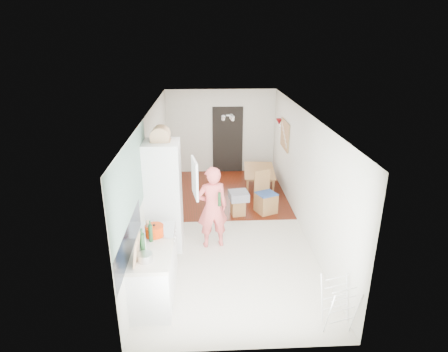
{
  "coord_description": "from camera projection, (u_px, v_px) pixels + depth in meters",
  "views": [
    {
      "loc": [
        -0.45,
        -7.35,
        3.96
      ],
      "look_at": [
        -0.07,
        0.2,
        1.09
      ],
      "focal_mm": 30.0,
      "sensor_mm": 36.0,
      "label": 1
    }
  ],
  "objects": [
    {
      "name": "bottle_b",
      "position": [
        151.0,
        233.0,
        5.82
      ],
      "size": [
        0.07,
        0.07,
        0.29
      ],
      "primitive_type": "cylinder",
      "rotation": [
        0.0,
        0.0,
        -0.03
      ],
      "color": "#183B1C",
      "rests_on": "worktop"
    },
    {
      "name": "wall_sconce",
      "position": [
        279.0,
        122.0,
        10.12
      ],
      "size": [
        0.18,
        0.18,
        0.16
      ],
      "primitive_type": "cone",
      "color": "maroon",
      "rests_on": "room_shell"
    },
    {
      "name": "stool",
      "position": [
        238.0,
        207.0,
        8.7
      ],
      "size": [
        0.34,
        0.34,
        0.4
      ],
      "primitive_type": null,
      "rotation": [
        0.0,
        0.0,
        0.14
      ],
      "color": "olive",
      "rests_on": "floor"
    },
    {
      "name": "held_bottle",
      "position": [
        219.0,
        199.0,
        6.95
      ],
      "size": [
        0.06,
        0.06,
        0.27
      ],
      "primitive_type": "cylinder",
      "color": "#183B1C",
      "rests_on": "person"
    },
    {
      "name": "bottle_c",
      "position": [
        143.0,
        245.0,
        5.53
      ],
      "size": [
        0.11,
        0.11,
        0.24
      ],
      "primitive_type": "cylinder",
      "rotation": [
        0.0,
        0.0,
        -0.18
      ],
      "color": "silver",
      "rests_on": "worktop"
    },
    {
      "name": "room_shell",
      "position": [
        228.0,
        172.0,
        7.84
      ],
      "size": [
        3.2,
        7.0,
        2.5
      ],
      "primitive_type": null,
      "color": "silver",
      "rests_on": "ground"
    },
    {
      "name": "doorway_recess",
      "position": [
        228.0,
        140.0,
        11.19
      ],
      "size": [
        0.9,
        0.04,
        2.0
      ],
      "primitive_type": "cube",
      "color": "black",
      "rests_on": "room_shell"
    },
    {
      "name": "pepper_mill_front",
      "position": [
        148.0,
        230.0,
        5.97
      ],
      "size": [
        0.06,
        0.06,
        0.23
      ],
      "primitive_type": "cylinder",
      "rotation": [
        0.0,
        0.0,
        -0.01
      ],
      "color": "tan",
      "rests_on": "worktop"
    },
    {
      "name": "cooker_top",
      "position": [
        156.0,
        231.0,
        6.22
      ],
      "size": [
        0.6,
        0.6,
        0.04
      ],
      "primitive_type": "cube",
      "color": "silver",
      "rests_on": "room_shell"
    },
    {
      "name": "tile_splashback",
      "position": [
        129.0,
        241.0,
        5.42
      ],
      "size": [
        0.02,
        1.9,
        0.5
      ],
      "primitive_type": "cube",
      "color": "black",
      "rests_on": "room_shell"
    },
    {
      "name": "floor",
      "position": [
        228.0,
        225.0,
        8.28
      ],
      "size": [
        3.2,
        7.0,
        0.01
      ],
      "primitive_type": "cube",
      "color": "beige",
      "rests_on": "ground"
    },
    {
      "name": "fridge_door",
      "position": [
        195.0,
        178.0,
        6.69
      ],
      "size": [
        0.14,
        0.56,
        0.7
      ],
      "primitive_type": "cube",
      "rotation": [
        0.0,
        0.0,
        -1.4
      ],
      "color": "white",
      "rests_on": "room_shell"
    },
    {
      "name": "drying_rack",
      "position": [
        338.0,
        305.0,
        5.27
      ],
      "size": [
        0.47,
        0.45,
        0.76
      ],
      "primitive_type": null,
      "rotation": [
        0.0,
        0.0,
        0.27
      ],
      "color": "white",
      "rests_on": "floor"
    },
    {
      "name": "grey_drape",
      "position": [
        239.0,
        196.0,
        8.58
      ],
      "size": [
        0.48,
        0.48,
        0.19
      ],
      "primitive_type": "cube",
      "rotation": [
        0.0,
        0.0,
        0.14
      ],
      "color": "gray",
      "rests_on": "stool"
    },
    {
      "name": "base_cabinet",
      "position": [
        152.0,
        282.0,
        5.69
      ],
      "size": [
        0.6,
        0.9,
        0.86
      ],
      "primitive_type": "cube",
      "color": "white",
      "rests_on": "room_shell"
    },
    {
      "name": "chopping_boards",
      "position": [
        137.0,
        250.0,
        5.23
      ],
      "size": [
        0.13,
        0.3,
        0.41
      ],
      "primitive_type": null,
      "rotation": [
        0.0,
        0.0,
        0.3
      ],
      "color": "tan",
      "rests_on": "worktop"
    },
    {
      "name": "dining_chair",
      "position": [
        266.0,
        193.0,
        8.72
      ],
      "size": [
        0.55,
        0.55,
        1.0
      ],
      "primitive_type": null,
      "rotation": [
        0.0,
        0.0,
        0.41
      ],
      "color": "olive",
      "rests_on": "floor"
    },
    {
      "name": "range_cooker",
      "position": [
        158.0,
        254.0,
        6.38
      ],
      "size": [
        0.6,
        0.6,
        0.88
      ],
      "primitive_type": "cube",
      "color": "white",
      "rests_on": "room_shell"
    },
    {
      "name": "sage_wall_panel",
      "position": [
        132.0,
        182.0,
        5.69
      ],
      "size": [
        0.02,
        3.0,
        1.3
      ],
      "primitive_type": "cube",
      "color": "gray",
      "rests_on": "room_shell"
    },
    {
      "name": "pepper_mill_back",
      "position": [
        149.0,
        230.0,
        5.97
      ],
      "size": [
        0.07,
        0.07,
        0.23
      ],
      "primitive_type": "cylinder",
      "rotation": [
        0.0,
        0.0,
        0.11
      ],
      "color": "tan",
      "rests_on": "worktop"
    },
    {
      "name": "fridge_housing",
      "position": [
        164.0,
        196.0,
        7.11
      ],
      "size": [
        0.66,
        0.66,
        2.15
      ],
      "primitive_type": "cube",
      "color": "white",
      "rests_on": "room_shell"
    },
    {
      "name": "fridge_interior",
      "position": [
        179.0,
        173.0,
        6.96
      ],
      "size": [
        0.02,
        0.52,
        0.66
      ],
      "primitive_type": "cube",
      "color": "white",
      "rests_on": "room_shell"
    },
    {
      "name": "pinboard_frame",
      "position": [
        284.0,
        135.0,
        9.58
      ],
      "size": [
        0.0,
        0.94,
        0.74
      ],
      "primitive_type": "cube",
      "color": "olive",
      "rests_on": "room_shell"
    },
    {
      "name": "person",
      "position": [
        212.0,
        200.0,
        7.16
      ],
      "size": [
        0.79,
        0.59,
        1.96
      ],
      "primitive_type": "imported",
      "rotation": [
        0.0,
        0.0,
        3.33
      ],
      "color": "#E75B59",
      "rests_on": "floor"
    },
    {
      "name": "wood_floor_overlay",
      "position": [
        224.0,
        192.0,
        10.01
      ],
      "size": [
        3.2,
        3.3,
        0.01
      ],
      "primitive_type": "cube",
      "color": "#62140B",
      "rests_on": "room_shell"
    },
    {
      "name": "red_casserole",
      "position": [
        154.0,
        231.0,
        6.0
      ],
      "size": [
        0.35,
        0.35,
        0.18
      ],
      "primitive_type": "cylinder",
      "rotation": [
        0.0,
        0.0,
        -0.17
      ],
      "color": "red",
      "rests_on": "cooker_top"
    },
    {
      "name": "worktop",
      "position": [
        150.0,
        256.0,
        5.53
      ],
      "size": [
        0.62,
        0.92,
        0.06
      ],
      "primitive_type": "cube",
      "color": "beige",
      "rests_on": "room_shell"
    },
    {
      "name": "bread_bin",
      "position": [
        160.0,
        136.0,
        6.75
      ],
      "size": [
        0.38,
        0.36,
        0.19
      ],
      "primitive_type": null,
      "rotation": [
        0.0,
        0.0,
        -0.05
      ],
      "color": "tan",
      "rests_on": "fridge_housing"
    },
    {
      "name": "pinboard",
      "position": [
        285.0,
        135.0,
        9.58
      ],
      "size": [
        0.03,
        0.9,
        0.7
      ],
      "primitive_type": "cube",
      "color": "tan",
      "rests_on": "room_shell"
    },
    {
      "name": "bottle_a",
      "position": [
        143.0,
        244.0,
        5.49
      ],
      "size": [
        0.08,
        0.08,
        0.33
      ],
      "primitive_type": "cylinder",
      "rotation": [
        0.0,
        0.0,
        0.11
      ],
      "color": "#183B1C",
      "rests_on": "worktop"
    },
    {
      "name": "steel_pan",
      "position": [
        145.0,
        257.0,
        5.34
      ],
      "size": [
        0.24,
        0.24,
        0.11
      ],
      "primitive_type": "cylinder",
      "rotation": [
        0.0,
        0.0,
        0.09
      ],
      "color": "silver",
      "rests_on": "worktop"
    },
    {
      "name": "dining_table",
      "position": [
        260.0,
        180.0,
        10.26
      ],
      "size": [
        0.79,
        1.28,
        0.43
      ],
      "primitive_type": "imported",
      "rotation": [
        0.0,
        0.0,
        1.48
      ],
      "color": "olive",
      "rests_on": "floor"
    }
  ]
}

